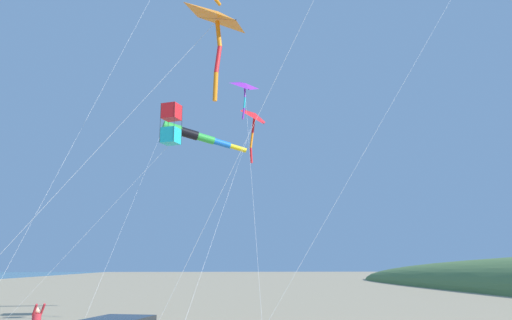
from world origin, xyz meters
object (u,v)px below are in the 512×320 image
Objects in this scene: kite_delta_yellow_midlevel at (218,18)px; kite_box_long_streamer_right at (171,124)px; kite_delta_purple_drifting at (255,117)px; kite_windsock_teal_far_right at (194,135)px; kite_delta_blue_topmost at (245,86)px.

kite_box_long_streamer_right is at bearing 102.51° from kite_delta_yellow_midlevel.
kite_delta_purple_drifting is at bearing 41.56° from kite_box_long_streamer_right.
kite_delta_purple_drifting is 0.84× the size of kite_windsock_teal_far_right.
kite_delta_blue_topmost is at bearing -105.83° from kite_delta_purple_drifting.
kite_delta_yellow_midlevel is 0.92× the size of kite_delta_blue_topmost.
kite_box_long_streamer_right is at bearing -95.26° from kite_windsock_teal_far_right.
kite_windsock_teal_far_right is (-0.87, 20.58, 1.03)m from kite_delta_yellow_midlevel.
kite_windsock_teal_far_right is (1.08, 11.79, 2.47)m from kite_box_long_streamer_right.
kite_box_long_streamer_right is 0.71× the size of kite_windsock_teal_far_right.
kite_delta_yellow_midlevel is 13.33m from kite_delta_purple_drifting.
kite_delta_yellow_midlevel reaches higher than kite_box_long_streamer_right.
kite_box_long_streamer_right is 12.09m from kite_windsock_teal_far_right.
kite_box_long_streamer_right is 4.72m from kite_delta_blue_topmost.
kite_windsock_teal_far_right reaches higher than kite_delta_purple_drifting.
kite_delta_purple_drifting reaches higher than kite_delta_yellow_midlevel.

